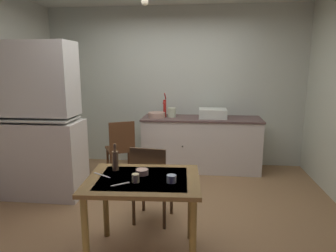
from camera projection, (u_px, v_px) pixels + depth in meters
ground_plane at (161, 206)px, 3.69m from camera, size 5.35×5.35×0.00m
wall_back at (175, 87)px, 5.19m from camera, size 4.45×0.10×2.67m
hutch_cabinet at (38, 126)px, 3.85m from camera, size 1.10×0.53×1.99m
counter_cabinet at (201, 144)px, 4.95m from camera, size 1.92×0.64×0.87m
sink_basin at (213, 113)px, 4.83m from camera, size 0.44×0.34×0.15m
hand_pump at (165, 107)px, 4.94m from camera, size 0.05×0.27×0.39m
mixing_bowl_counter at (157, 115)px, 4.89m from camera, size 0.27×0.27×0.08m
stoneware_crock at (172, 112)px, 4.92m from camera, size 0.13×0.13×0.15m
dining_table at (143, 190)px, 2.60m from camera, size 1.01×0.81×0.75m
chair_far_side at (151, 182)px, 3.23m from camera, size 0.45×0.45×0.87m
chair_by_counter at (121, 147)px, 4.56m from camera, size 0.54×0.54×0.89m
serving_bowl_wide at (142, 172)px, 2.66m from camera, size 0.11×0.11×0.05m
teacup_cream at (136, 178)px, 2.48m from camera, size 0.06×0.06×0.07m
mug_tall at (171, 179)px, 2.48m from camera, size 0.08×0.08×0.06m
glass_bottle at (115, 160)px, 2.76m from camera, size 0.06×0.06×0.25m
table_knife at (102, 175)px, 2.64m from camera, size 0.19×0.12×0.00m
teaspoon_near_bowl at (120, 184)px, 2.43m from camera, size 0.14×0.11×0.00m
pendant_bulb at (145, 2)px, 3.36m from camera, size 0.08×0.08×0.08m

